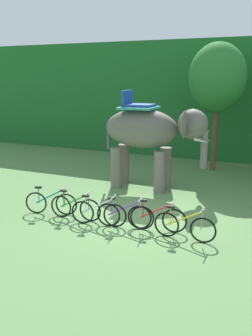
{
  "coord_description": "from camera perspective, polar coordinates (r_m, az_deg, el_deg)",
  "views": [
    {
      "loc": [
        4.26,
        -10.19,
        4.26
      ],
      "look_at": [
        -0.78,
        1.0,
        1.3
      ],
      "focal_mm": 40.32,
      "sensor_mm": 36.0,
      "label": 1
    }
  ],
  "objects": [
    {
      "name": "ground_plane",
      "position": [
        11.84,
        1.47,
        -7.54
      ],
      "size": [
        80.0,
        80.0,
        0.0
      ],
      "primitive_type": "plane",
      "color": "#567F47"
    },
    {
      "name": "foliage_hedge",
      "position": [
        22.84,
        13.69,
        10.22
      ],
      "size": [
        36.0,
        6.0,
        6.15
      ],
      "primitive_type": "cube",
      "color": "#1E6028",
      "rests_on": "ground"
    },
    {
      "name": "tree_center",
      "position": [
        17.74,
        13.67,
        13.05
      ],
      "size": [
        2.56,
        2.56,
        5.78
      ],
      "color": "brown",
      "rests_on": "ground"
    },
    {
      "name": "elephant",
      "position": [
        14.47,
        3.56,
        5.36
      ],
      "size": [
        4.15,
        2.08,
        3.78
      ],
      "color": "#665E56",
      "rests_on": "ground"
    },
    {
      "name": "bike_teal",
      "position": [
        12.25,
        -11.28,
        -5.16
      ],
      "size": [
        1.66,
        0.62,
        0.92
      ],
      "color": "black",
      "rests_on": "ground"
    },
    {
      "name": "bike_green",
      "position": [
        11.69,
        -7.68,
        -5.92
      ],
      "size": [
        1.71,
        0.52,
        0.92
      ],
      "color": "black",
      "rests_on": "ground"
    },
    {
      "name": "bike_white",
      "position": [
        11.17,
        -4.18,
        -6.78
      ],
      "size": [
        1.7,
        0.52,
        0.92
      ],
      "color": "black",
      "rests_on": "ground"
    },
    {
      "name": "bike_purple",
      "position": [
        10.95,
        -0.16,
        -7.16
      ],
      "size": [
        1.69,
        0.52,
        0.92
      ],
      "color": "black",
      "rests_on": "ground"
    },
    {
      "name": "bike_red",
      "position": [
        10.79,
        4.66,
        -7.54
      ],
      "size": [
        1.7,
        0.52,
        0.92
      ],
      "color": "black",
      "rests_on": "ground"
    },
    {
      "name": "bike_yellow",
      "position": [
        10.31,
        8.81,
        -8.69
      ],
      "size": [
        1.71,
        0.52,
        0.92
      ],
      "color": "black",
      "rests_on": "ground"
    }
  ]
}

